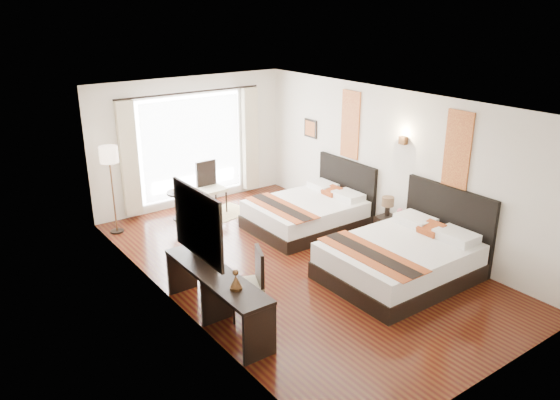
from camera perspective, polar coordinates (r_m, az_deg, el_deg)
floor at (r=9.48m, az=1.66°, el=-6.70°), size 4.50×7.50×0.01m
ceiling at (r=8.60m, az=1.85°, el=10.18°), size 4.50×7.50×0.02m
wall_headboard at (r=10.40m, az=11.61°, el=3.67°), size 0.01×7.50×2.80m
wall_desk at (r=7.85m, az=-11.35°, el=-1.74°), size 0.01×7.50×2.80m
wall_window at (r=12.00m, az=-9.29°, el=5.99°), size 4.50×0.01×2.80m
wall_entry at (r=6.62m, az=22.11°, el=-7.16°), size 4.50×0.01×2.80m
window_glass at (r=12.01m, az=-9.23°, el=5.52°), size 2.40×0.02×2.20m
sheer_curtain at (r=11.96m, az=-9.10°, el=5.46°), size 2.30×0.02×2.10m
drape_left at (r=11.38m, az=-15.50°, el=4.12°), size 0.35×0.14×2.35m
drape_right at (r=12.63m, az=-3.13°, el=6.36°), size 0.35×0.14×2.35m
art_panel_near at (r=9.40m, az=18.03°, el=4.82°), size 0.03×0.50×1.35m
art_panel_far at (r=11.04m, az=7.36°, el=7.80°), size 0.03×0.50×1.35m
wall_sconce at (r=10.06m, az=12.75°, el=6.09°), size 0.10×0.14×0.14m
mirror_frame at (r=7.16m, az=-8.61°, el=-2.45°), size 0.04×1.25×0.95m
mirror_glass at (r=7.17m, az=-8.44°, el=-2.41°), size 0.01×1.12×0.82m
bed_near at (r=9.12m, az=12.76°, el=-5.91°), size 2.38×1.85×1.34m
bed_far at (r=10.87m, az=3.06°, el=-1.25°), size 2.18×1.70×1.23m
nightstand at (r=10.45m, az=11.35°, el=-3.04°), size 0.40×0.49×0.47m
table_lamp at (r=10.30m, az=11.20°, el=-0.30°), size 0.23×0.23×0.36m
vase at (r=10.24m, az=12.38°, el=-1.61°), size 0.15×0.15×0.13m
console_desk at (r=7.77m, az=-6.64°, el=-10.09°), size 0.50×2.20×0.76m
television at (r=7.93m, az=-8.67°, el=-4.52°), size 0.15×0.84×0.48m
bronze_figurine at (r=7.12m, az=-4.64°, el=-8.40°), size 0.21×0.21×0.25m
desk_chair at (r=7.91m, az=-3.45°, el=-9.95°), size 0.62×0.62×1.01m
floor_lamp at (r=10.72m, az=-17.41°, el=3.98°), size 0.35×0.35×1.73m
side_table at (r=11.43m, az=-10.36°, el=-0.56°), size 0.52×0.52×0.60m
fruit_bowl at (r=11.32m, az=-10.68°, el=0.96°), size 0.23×0.23×0.05m
window_chair at (r=11.75m, az=-7.13°, el=0.33°), size 0.52×0.52×1.08m
jute_rug at (r=11.68m, az=-6.08°, el=-1.44°), size 1.31×1.02×0.01m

